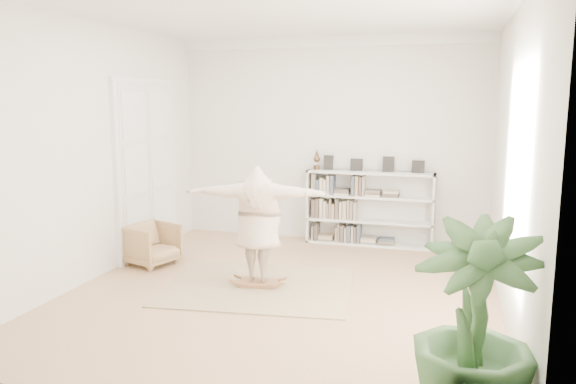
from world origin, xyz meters
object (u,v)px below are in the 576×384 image
(rocker_board, at_px, (259,282))
(person, at_px, (258,221))
(bookshelf, at_px, (369,209))
(armchair, at_px, (152,244))
(houseplant, at_px, (473,328))

(rocker_board, xyz_separation_m, person, (-0.00, 0.00, 0.85))
(person, bearing_deg, bookshelf, -119.34)
(rocker_board, bearing_deg, armchair, 157.62)
(person, bearing_deg, armchair, -22.38)
(armchair, xyz_separation_m, rocker_board, (1.93, -0.54, -0.25))
(armchair, distance_m, rocker_board, 2.02)
(bookshelf, relative_size, rocker_board, 4.02)
(armchair, height_order, person, person)
(armchair, bearing_deg, rocker_board, -86.61)
(bookshelf, relative_size, armchair, 3.13)
(rocker_board, bearing_deg, bookshelf, 60.66)
(bookshelf, bearing_deg, rocker_board, -112.57)
(rocker_board, distance_m, houseplant, 3.87)
(bookshelf, distance_m, rocker_board, 2.95)
(bookshelf, xyz_separation_m, armchair, (-3.04, -2.13, -0.32))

